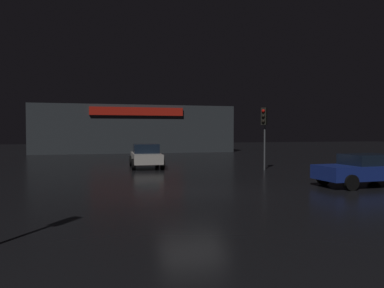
# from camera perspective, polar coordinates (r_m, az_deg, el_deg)

# --- Properties ---
(ground_plane) EXTENTS (120.00, 120.00, 0.00)m
(ground_plane) POSITION_cam_1_polar(r_m,az_deg,el_deg) (14.65, 0.14, -7.27)
(ground_plane) COLOR black
(store_building) EXTENTS (21.69, 8.78, 5.15)m
(store_building) POSITION_cam_1_polar(r_m,az_deg,el_deg) (44.57, -8.89, 2.21)
(store_building) COLOR #33383D
(store_building) RESTS_ON ground
(traffic_signal_cross_left) EXTENTS (0.42, 0.43, 3.76)m
(traffic_signal_cross_left) POSITION_cam_1_polar(r_m,az_deg,el_deg) (23.35, 10.77, 3.26)
(traffic_signal_cross_left) COLOR #595B60
(traffic_signal_cross_left) RESTS_ON ground
(car_near) EXTENTS (4.13, 2.05, 1.36)m
(car_near) POSITION_cam_1_polar(r_m,az_deg,el_deg) (17.82, 24.47, -3.48)
(car_near) COLOR navy
(car_near) RESTS_ON ground
(car_crossing) EXTENTS (2.15, 4.24, 1.53)m
(car_crossing) POSITION_cam_1_polar(r_m,az_deg,el_deg) (24.51, -6.92, -1.75)
(car_crossing) COLOR silver
(car_crossing) RESTS_ON ground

